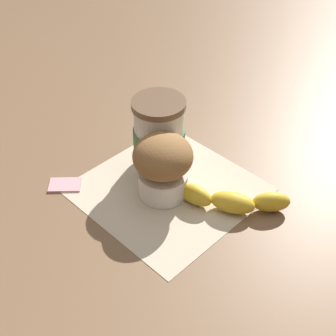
{
  "coord_description": "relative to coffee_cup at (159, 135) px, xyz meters",
  "views": [
    {
      "loc": [
        0.39,
        -0.36,
        0.5
      ],
      "look_at": [
        0.0,
        0.0,
        0.04
      ],
      "focal_mm": 50.0,
      "sensor_mm": 36.0,
      "label": 1
    }
  ],
  "objects": [
    {
      "name": "muffin",
      "position": [
        0.05,
        -0.04,
        -0.0
      ],
      "size": [
        0.09,
        0.09,
        0.1
      ],
      "color": "white",
      "rests_on": "paper_napkin"
    },
    {
      "name": "banana",
      "position": [
        0.15,
        0.01,
        -0.04
      ],
      "size": [
        0.15,
        0.12,
        0.03
      ],
      "color": "gold",
      "rests_on": "paper_napkin"
    },
    {
      "name": "paper_napkin",
      "position": [
        0.06,
        -0.03,
        -0.06
      ],
      "size": [
        0.26,
        0.26,
        0.0
      ],
      "primitive_type": "cube",
      "rotation": [
        0.0,
        0.0,
        0.04
      ],
      "color": "beige",
      "rests_on": "ground_plane"
    },
    {
      "name": "sugar_packet",
      "position": [
        -0.06,
        -0.15,
        -0.06
      ],
      "size": [
        0.06,
        0.06,
        0.01
      ],
      "primitive_type": "cube",
      "rotation": [
        0.0,
        0.0,
        3.99
      ],
      "color": "pink",
      "rests_on": "ground_plane"
    },
    {
      "name": "coffee_cup",
      "position": [
        0.0,
        0.0,
        0.0
      ],
      "size": [
        0.08,
        0.08,
        0.12
      ],
      "color": "silver",
      "rests_on": "paper_napkin"
    },
    {
      "name": "ground_plane",
      "position": [
        0.06,
        -0.03,
        -0.06
      ],
      "size": [
        3.0,
        3.0,
        0.0
      ],
      "primitive_type": "plane",
      "color": "brown"
    }
  ]
}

